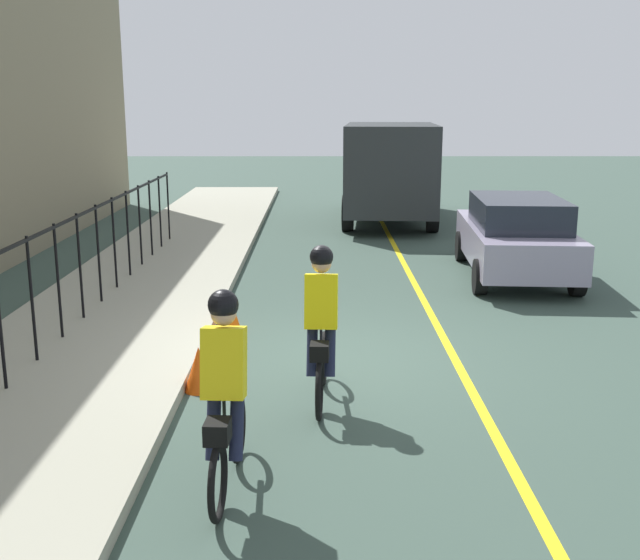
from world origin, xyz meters
The scene contains 10 objects.
ground_plane centered at (0.00, 0.00, 0.00)m, with size 80.00×80.00×0.00m, color #374A40.
lane_line_centre centered at (0.00, -1.60, 0.00)m, with size 36.00×0.12×0.01m, color yellow.
sidewalk centered at (0.00, 3.40, 0.07)m, with size 40.00×3.20×0.15m, color #999785.
iron_fence centered at (1.00, 3.80, 1.22)m, with size 14.78×0.04×1.60m.
cyclist_lead centered at (-1.54, 0.19, 0.91)m, with size 1.71×0.38×1.83m.
cyclist_follow centered at (-3.57, 1.02, 0.91)m, with size 1.71×0.38×1.83m.
patrol_sedan centered at (4.91, -3.61, 0.82)m, with size 4.52×2.18×1.58m.
box_truck_background centered at (12.21, -1.82, 1.55)m, with size 6.87×2.93×2.78m.
traffic_cone_near centered at (1.31, 1.56, 0.30)m, with size 0.36×0.36×0.60m, color #EF5808.
traffic_cone_far centered at (-1.15, 1.64, 0.27)m, with size 0.36×0.36×0.54m, color #F0510E.
Camera 1 is at (-9.67, 0.22, 3.33)m, focal length 42.75 mm.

